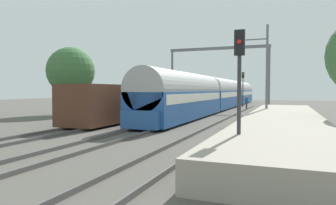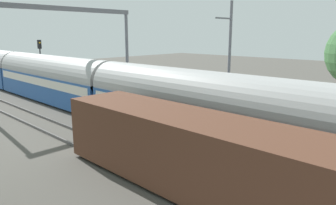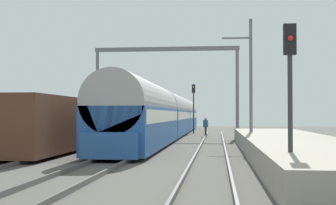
% 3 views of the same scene
% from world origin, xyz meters
% --- Properties ---
extents(ground, '(120.00, 120.00, 0.00)m').
position_xyz_m(ground, '(0.00, 0.00, 0.00)').
color(ground, '#524F49').
extents(track_far_west, '(1.52, 60.00, 0.16)m').
position_xyz_m(track_far_west, '(-4.11, 0.00, 0.08)').
color(track_far_west, '#585454').
rests_on(track_far_west, ground).
extents(track_west, '(1.52, 60.00, 0.16)m').
position_xyz_m(track_west, '(0.00, 0.00, 0.08)').
color(track_west, '#585454').
rests_on(track_west, ground).
extents(track_east, '(1.52, 60.00, 0.16)m').
position_xyz_m(track_east, '(4.11, 0.00, 0.08)').
color(track_east, '#585454').
rests_on(track_east, ground).
extents(platform, '(4.40, 28.00, 0.90)m').
position_xyz_m(platform, '(7.92, 2.00, 0.45)').
color(platform, '#A39989').
rests_on(platform, ground).
extents(passenger_train, '(2.93, 49.20, 3.82)m').
position_xyz_m(passenger_train, '(0.00, 22.28, 1.97)').
color(passenger_train, '#28569E').
rests_on(passenger_train, ground).
extents(freight_car, '(2.80, 13.00, 2.70)m').
position_xyz_m(freight_car, '(-4.11, 3.09, 1.47)').
color(freight_car, '#563323').
rests_on(freight_car, ground).
extents(person_crossing, '(0.45, 0.45, 1.73)m').
position_xyz_m(person_crossing, '(3.36, 21.24, 1.03)').
color(person_crossing, '#2C2C2C').
rests_on(person_crossing, ground).
extents(railway_signal_near, '(0.36, 0.30, 4.61)m').
position_xyz_m(railway_signal_near, '(6.51, -7.45, 2.98)').
color(railway_signal_near, '#2D2D33').
rests_on(railway_signal_near, ground).
extents(railway_signal_far, '(0.36, 0.30, 5.16)m').
position_xyz_m(railway_signal_far, '(1.92, 28.73, 3.30)').
color(railway_signal_far, '#2D2D33').
rests_on(railway_signal_far, ground).
extents(catenary_gantry, '(12.61, 0.28, 7.86)m').
position_xyz_m(catenary_gantry, '(0.00, 19.70, 5.64)').
color(catenary_gantry, slate).
rests_on(catenary_gantry, ground).
extents(catenary_pole_east_mid, '(1.90, 0.20, 8.00)m').
position_xyz_m(catenary_pole_east_mid, '(6.46, 8.76, 4.15)').
color(catenary_pole_east_mid, slate).
rests_on(catenary_pole_east_mid, ground).
extents(tree_west_background, '(4.76, 4.76, 6.77)m').
position_xyz_m(tree_west_background, '(-12.21, 6.78, 4.38)').
color(tree_west_background, '#4C3826').
rests_on(tree_west_background, ground).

